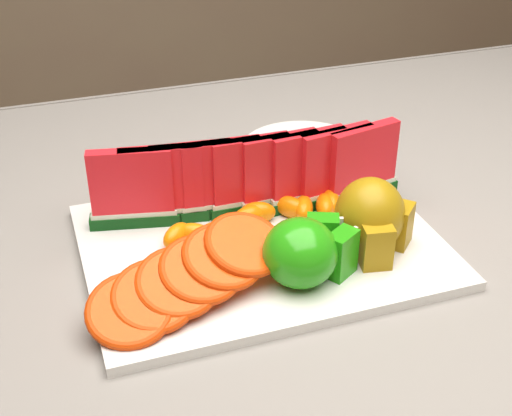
# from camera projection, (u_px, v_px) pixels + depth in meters

# --- Properties ---
(table) EXTENTS (1.40, 0.90, 0.75)m
(table) POSITION_uv_depth(u_px,v_px,m) (254.00, 315.00, 0.88)
(table) COLOR #43311C
(table) RESTS_ON ground
(tablecloth) EXTENTS (1.53, 1.03, 0.20)m
(tablecloth) POSITION_uv_depth(u_px,v_px,m) (254.00, 275.00, 0.85)
(tablecloth) COLOR gray
(tablecloth) RESTS_ON table
(platter) EXTENTS (0.40, 0.30, 0.01)m
(platter) POSITION_uv_depth(u_px,v_px,m) (261.00, 245.00, 0.82)
(platter) COLOR silver
(platter) RESTS_ON tablecloth
(apple_cluster) EXTENTS (0.11, 0.09, 0.07)m
(apple_cluster) POSITION_uv_depth(u_px,v_px,m) (306.00, 252.00, 0.74)
(apple_cluster) COLOR #25770F
(apple_cluster) RESTS_ON platter
(pear_cluster) EXTENTS (0.10, 0.10, 0.09)m
(pear_cluster) POSITION_uv_depth(u_px,v_px,m) (372.00, 218.00, 0.79)
(pear_cluster) COLOR #9C5C11
(pear_cluster) RESTS_ON platter
(side_plate) EXTENTS (0.23, 0.23, 0.01)m
(side_plate) POSITION_uv_depth(u_px,v_px,m) (304.00, 150.00, 1.03)
(side_plate) COLOR silver
(side_plate) RESTS_ON tablecloth
(watermelon_row) EXTENTS (0.39, 0.07, 0.10)m
(watermelon_row) POSITION_uv_depth(u_px,v_px,m) (251.00, 177.00, 0.85)
(watermelon_row) COLOR #0B3C0E
(watermelon_row) RESTS_ON platter
(orange_fan_front) EXTENTS (0.24, 0.15, 0.06)m
(orange_fan_front) POSITION_uv_depth(u_px,v_px,m) (190.00, 276.00, 0.71)
(orange_fan_front) COLOR #F84D05
(orange_fan_front) RESTS_ON platter
(orange_fan_back) EXTENTS (0.24, 0.11, 0.04)m
(orange_fan_back) POSITION_uv_depth(u_px,v_px,m) (211.00, 184.00, 0.89)
(orange_fan_back) COLOR #F84D05
(orange_fan_back) RESTS_ON platter
(tangerine_segments) EXTENTS (0.24, 0.08, 0.03)m
(tangerine_segments) POSITION_uv_depth(u_px,v_px,m) (260.00, 218.00, 0.84)
(tangerine_segments) COLOR #FF5907
(tangerine_segments) RESTS_ON platter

